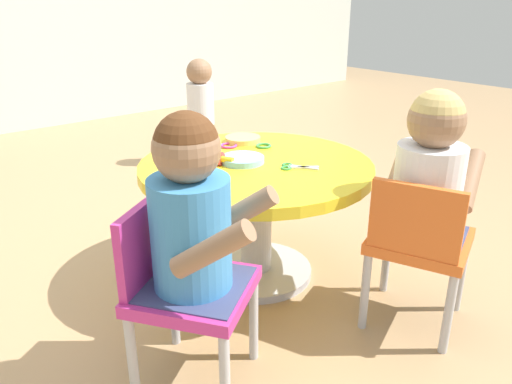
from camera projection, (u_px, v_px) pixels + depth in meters
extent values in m
plane|color=tan|center=(256.00, 273.00, 2.01)|extent=(10.00, 10.00, 0.00)
cylinder|color=silver|center=(256.00, 270.00, 2.00)|extent=(0.44, 0.44, 0.03)
cylinder|color=silver|center=(256.00, 225.00, 1.93)|extent=(0.12, 0.12, 0.43)
cylinder|color=yellow|center=(256.00, 167.00, 1.84)|extent=(0.86, 0.86, 0.04)
cylinder|color=#B7B7BC|center=(225.00, 379.00, 1.26)|extent=(0.03, 0.03, 0.28)
cylinder|color=#B7B7BC|center=(254.00, 319.00, 1.50)|extent=(0.03, 0.03, 0.28)
cylinder|color=#B7B7BC|center=(132.00, 360.00, 1.33)|extent=(0.03, 0.03, 0.28)
cylinder|color=#B7B7BC|center=(174.00, 305.00, 1.56)|extent=(0.03, 0.03, 0.28)
cube|color=#CC338C|center=(194.00, 290.00, 1.35)|extent=(0.42, 0.42, 0.04)
cube|color=#CC338C|center=(145.00, 242.00, 1.34)|extent=(0.24, 0.17, 0.22)
cube|color=#3F4772|center=(194.00, 290.00, 1.35)|extent=(0.37, 0.38, 0.04)
cylinder|color=#3F8CCC|center=(191.00, 233.00, 1.29)|extent=(0.21, 0.21, 0.30)
sphere|color=#997051|center=(186.00, 149.00, 1.21)|extent=(0.17, 0.17, 0.17)
sphere|color=#593319|center=(186.00, 144.00, 1.20)|extent=(0.16, 0.16, 0.16)
cylinder|color=#997051|center=(212.00, 250.00, 1.16)|extent=(0.16, 0.21, 0.17)
cylinder|color=#997051|center=(241.00, 212.00, 1.35)|extent=(0.16, 0.21, 0.17)
cylinder|color=#B7B7BC|center=(461.00, 275.00, 1.73)|extent=(0.03, 0.03, 0.28)
cylinder|color=#B7B7BC|center=(387.00, 257.00, 1.85)|extent=(0.03, 0.03, 0.28)
cylinder|color=#B7B7BC|center=(448.00, 314.00, 1.52)|extent=(0.03, 0.03, 0.28)
cylinder|color=#B7B7BC|center=(365.00, 291.00, 1.64)|extent=(0.03, 0.03, 0.28)
cube|color=orange|center=(420.00, 241.00, 1.63)|extent=(0.39, 0.39, 0.04)
cube|color=orange|center=(415.00, 220.00, 1.47)|extent=(0.12, 0.26, 0.22)
cube|color=#3F4772|center=(420.00, 240.00, 1.62)|extent=(0.35, 0.34, 0.04)
cylinder|color=white|center=(427.00, 192.00, 1.56)|extent=(0.21, 0.21, 0.30)
sphere|color=#997051|center=(436.00, 120.00, 1.48)|extent=(0.17, 0.17, 0.17)
sphere|color=tan|center=(437.00, 116.00, 1.47)|extent=(0.16, 0.16, 0.16)
cylinder|color=#997051|center=(470.00, 181.00, 1.59)|extent=(0.22, 0.13, 0.17)
cylinder|color=#997051|center=(400.00, 170.00, 1.68)|extent=(0.22, 0.13, 0.17)
cylinder|color=#33384C|center=(202.00, 143.00, 3.28)|extent=(0.14, 0.14, 0.26)
cylinder|color=white|center=(200.00, 104.00, 3.19)|extent=(0.17, 0.17, 0.26)
sphere|color=#997051|center=(199.00, 72.00, 3.11)|extent=(0.16, 0.16, 0.16)
cylinder|color=#D83F3F|center=(205.00, 156.00, 1.82)|extent=(0.10, 0.15, 0.05)
cylinder|color=yellow|center=(183.00, 153.00, 1.86)|extent=(0.04, 0.05, 0.02)
cylinder|color=yellow|center=(227.00, 160.00, 1.78)|extent=(0.04, 0.05, 0.02)
cube|color=silver|center=(303.00, 167.00, 1.77)|extent=(0.10, 0.08, 0.01)
cube|color=silver|center=(303.00, 167.00, 1.77)|extent=(0.07, 0.10, 0.01)
torus|color=green|center=(286.00, 168.00, 1.77)|extent=(0.05, 0.05, 0.01)
torus|color=green|center=(287.00, 165.00, 1.80)|extent=(0.05, 0.05, 0.01)
cylinder|color=#F2CC72|center=(243.00, 139.00, 2.09)|extent=(0.15, 0.15, 0.02)
cylinder|color=#8CCCF2|center=(242.00, 160.00, 1.83)|extent=(0.16, 0.16, 0.02)
torus|color=#D83FA5|center=(229.00, 146.00, 2.02)|extent=(0.07, 0.07, 0.01)
torus|color=#4CB259|center=(264.00, 146.00, 2.02)|extent=(0.06, 0.06, 0.01)
torus|color=orange|center=(241.00, 153.00, 1.93)|extent=(0.06, 0.06, 0.01)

